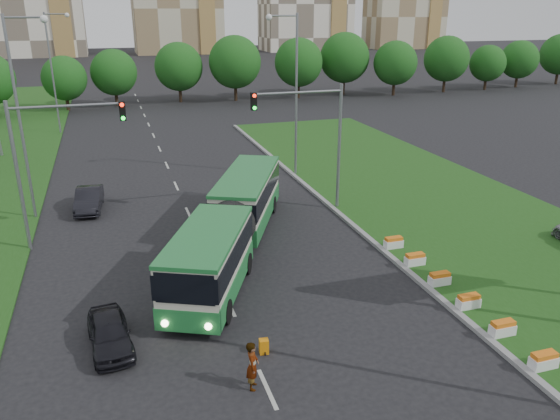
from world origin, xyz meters
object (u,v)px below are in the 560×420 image
object	(u,v)px
car_left_far	(89,199)
shopping_trolley	(264,346)
articulated_bus	(226,223)
car_left_near	(110,333)
traffic_mast_left	(48,151)
traffic_mast_median	(316,129)
pedestrian	(253,366)

from	to	relation	value
car_left_far	shopping_trolley	bearing A→B (deg)	-66.05
articulated_bus	car_left_near	world-z (taller)	articulated_bus
traffic_mast_left	car_left_far	bearing A→B (deg)	75.99
car_left_near	car_left_far	size ratio (longest dim) A/B	0.86
traffic_mast_left	car_left_far	xyz separation A→B (m)	(1.39, 5.58, -4.64)
traffic_mast_median	traffic_mast_left	xyz separation A→B (m)	(-15.16, -1.00, 0.00)
car_left_far	articulated_bus	bearing A→B (deg)	-47.75
car_left_far	shopping_trolley	size ratio (longest dim) A/B	7.39
traffic_mast_median	pedestrian	bearing A→B (deg)	-117.55
car_left_near	articulated_bus	bearing A→B (deg)	43.90
traffic_mast_median	articulated_bus	bearing A→B (deg)	-145.35
car_left_far	car_left_near	bearing A→B (deg)	-81.92
articulated_bus	car_left_far	size ratio (longest dim) A/B	3.88
articulated_bus	traffic_mast_median	bearing A→B (deg)	59.77
traffic_mast_median	car_left_near	distance (m)	18.06
car_left_near	shopping_trolley	world-z (taller)	car_left_near
car_left_far	pedestrian	world-z (taller)	pedestrian
car_left_far	traffic_mast_median	bearing A→B (deg)	-13.61
traffic_mast_left	articulated_bus	world-z (taller)	traffic_mast_left
pedestrian	car_left_far	bearing A→B (deg)	33.32
traffic_mast_median	car_left_near	bearing A→B (deg)	-137.31
traffic_mast_left	car_left_far	world-z (taller)	traffic_mast_left
traffic_mast_median	car_left_near	size ratio (longest dim) A/B	2.14
articulated_bus	shopping_trolley	size ratio (longest dim) A/B	28.70
articulated_bus	car_left_near	distance (m)	9.50
traffic_mast_left	shopping_trolley	size ratio (longest dim) A/B	13.63
car_left_near	pedestrian	world-z (taller)	pedestrian
shopping_trolley	car_left_far	bearing A→B (deg)	115.41
car_left_near	pedestrian	size ratio (longest dim) A/B	2.09
traffic_mast_median	traffic_mast_left	bearing A→B (deg)	-176.23
car_left_near	pedestrian	bearing A→B (deg)	-46.41
car_left_near	shopping_trolley	bearing A→B (deg)	-26.96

